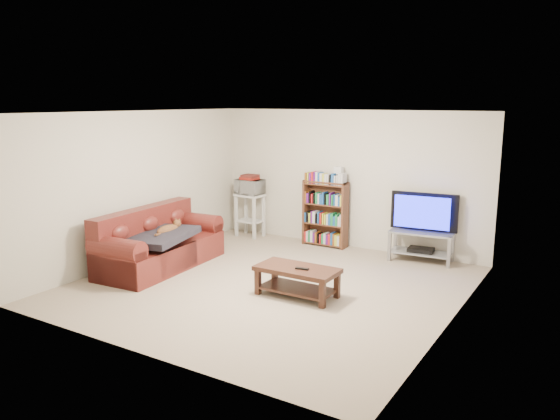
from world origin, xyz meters
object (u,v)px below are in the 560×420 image
Objects in this scene: tv_stand at (421,241)px; bookshelf at (325,213)px; coffee_table at (297,276)px; sofa at (157,246)px.

bookshelf is at bearing 172.37° from tv_stand.
coffee_table is 2.60m from tv_stand.
bookshelf is (-0.85, 2.49, 0.33)m from coffee_table.
coffee_table is at bearing -70.99° from bookshelf.
sofa is 2.52m from coffee_table.
coffee_table is 1.06× the size of tv_stand.
sofa is 2.02× the size of coffee_table.
tv_stand reaches higher than coffee_table.
tv_stand is 0.88× the size of bookshelf.
tv_stand is (3.43, 2.43, 0.01)m from sofa.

